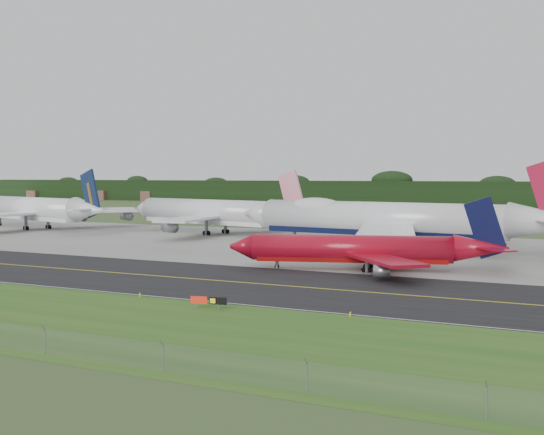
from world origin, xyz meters
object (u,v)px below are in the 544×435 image
(jet_star_tail, at_px, (215,213))
(jet_navy_gold, at_px, (37,210))
(jet_red_737, at_px, (367,250))
(taxiway_sign, at_px, (208,301))
(jet_ba_747, at_px, (390,220))

(jet_star_tail, bearing_deg, jet_navy_gold, -170.78)
(jet_red_737, height_order, taxiway_sign, jet_red_737)
(jet_ba_747, xyz_separation_m, jet_navy_gold, (-105.37, 11.45, -0.73))
(jet_red_737, distance_m, jet_star_tail, 78.26)
(jet_ba_747, height_order, jet_navy_gold, jet_ba_747)
(jet_navy_gold, bearing_deg, jet_ba_747, -6.20)
(jet_red_737, xyz_separation_m, taxiway_sign, (-3.08, -40.54, -2.24))
(jet_ba_747, distance_m, taxiway_sign, 71.29)
(jet_red_737, bearing_deg, taxiway_sign, -94.35)
(jet_ba_747, relative_size, jet_red_737, 1.70)
(jet_navy_gold, height_order, jet_star_tail, jet_navy_gold)
(taxiway_sign, bearing_deg, jet_star_tail, 121.95)
(jet_ba_747, height_order, jet_red_737, jet_ba_747)
(jet_ba_747, height_order, jet_star_tail, jet_ba_747)
(jet_star_tail, xyz_separation_m, taxiway_sign, (56.73, -90.97, -4.40))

